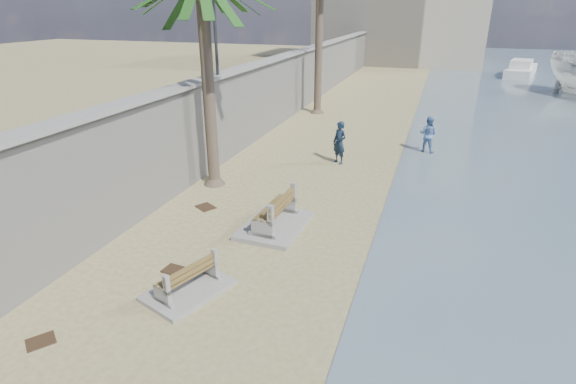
# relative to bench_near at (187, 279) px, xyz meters

# --- Properties ---
(seawall) EXTENTS (0.45, 70.00, 3.50)m
(seawall) POSITION_rel_bench_near_xyz_m (-3.52, 16.73, 1.40)
(seawall) COLOR gray
(seawall) RESTS_ON ground_plane
(wall_cap) EXTENTS (0.80, 70.00, 0.12)m
(wall_cap) POSITION_rel_bench_near_xyz_m (-3.52, 16.73, 3.20)
(wall_cap) COLOR gray
(wall_cap) RESTS_ON seawall
(bench_near) EXTENTS (1.87, 2.24, 0.80)m
(bench_near) POSITION_rel_bench_near_xyz_m (0.00, 0.00, 0.00)
(bench_near) COLOR gray
(bench_near) RESTS_ON ground_plane
(bench_far) EXTENTS (1.78, 2.53, 1.03)m
(bench_far) POSITION_rel_bench_near_xyz_m (0.76, 3.74, 0.10)
(bench_far) COLOR gray
(bench_far) RESTS_ON ground_plane
(person_a) EXTENTS (0.89, 0.81, 2.04)m
(person_a) POSITION_rel_bench_near_xyz_m (1.26, 10.15, 0.67)
(person_a) COLOR #122033
(person_a) RESTS_ON ground_plane
(person_b) EXTENTS (1.02, 0.89, 1.80)m
(person_b) POSITION_rel_bench_near_xyz_m (4.68, 12.96, 0.55)
(person_b) COLOR #5377AD
(person_b) RESTS_ON ground_plane
(yacht_far) EXTENTS (3.82, 8.06, 1.50)m
(yacht_far) POSITION_rel_bench_near_xyz_m (11.98, 41.01, -0.00)
(yacht_far) COLOR silver
(yacht_far) RESTS_ON bay_water
(debris_b) EXTENTS (0.65, 0.67, 0.03)m
(debris_b) POSITION_rel_bench_near_xyz_m (-1.91, -2.40, -0.34)
(debris_b) COLOR #382616
(debris_b) RESTS_ON ground_plane
(debris_c) EXTENTS (0.77, 0.73, 0.03)m
(debris_c) POSITION_rel_bench_near_xyz_m (-1.89, 4.34, -0.34)
(debris_c) COLOR #382616
(debris_c) RESTS_ON ground_plane
(debris_d) EXTENTS (0.58, 0.49, 0.03)m
(debris_d) POSITION_rel_bench_near_xyz_m (-0.81, 0.70, -0.34)
(debris_d) COLOR #382616
(debris_d) RESTS_ON ground_plane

